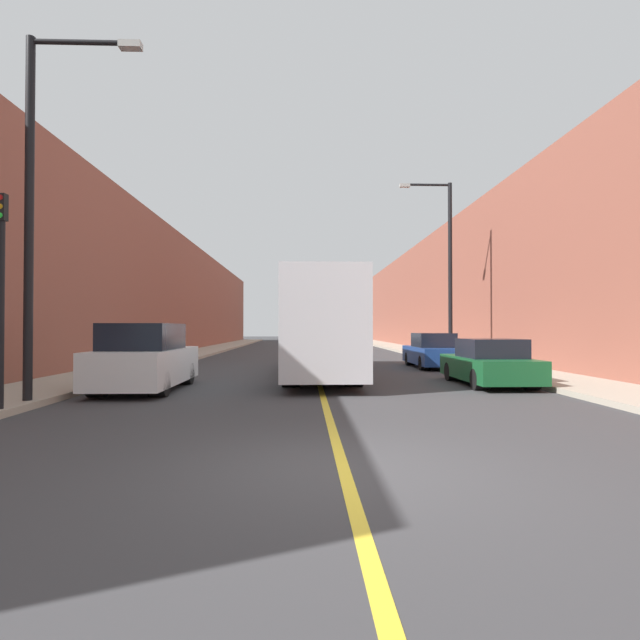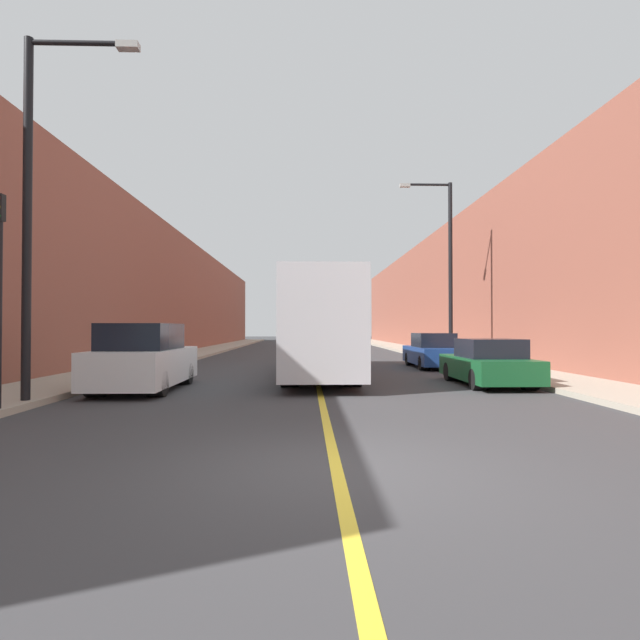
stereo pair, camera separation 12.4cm
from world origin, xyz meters
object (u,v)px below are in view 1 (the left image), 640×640
at_px(street_lamp_right, 446,261).
at_px(traffic_light, 1,292).
at_px(parked_suv_left, 145,360).
at_px(street_lamp_left, 39,194).
at_px(bus, 319,326).
at_px(car_right_near, 489,364).
at_px(car_right_mid, 432,352).

bearing_deg(street_lamp_right, traffic_light, -133.26).
xyz_separation_m(parked_suv_left, street_lamp_right, (11.55, 9.83, 4.21)).
relative_size(street_lamp_left, traffic_light, 1.90).
bearing_deg(parked_suv_left, street_lamp_right, 40.39).
height_order(bus, street_lamp_right, street_lamp_right).
xyz_separation_m(car_right_near, traffic_light, (-11.93, -5.16, 1.87)).
height_order(parked_suv_left, car_right_mid, parked_suv_left).
bearing_deg(parked_suv_left, car_right_near, 5.60).
xyz_separation_m(bus, parked_suv_left, (-5.10, -4.49, -1.00)).
relative_size(car_right_near, traffic_light, 0.98).
bearing_deg(street_lamp_left, car_right_mid, 42.50).
bearing_deg(street_lamp_right, car_right_near, -97.85).
height_order(parked_suv_left, traffic_light, traffic_light).
height_order(bus, street_lamp_left, street_lamp_left).
bearing_deg(traffic_light, parked_suv_left, 68.98).
distance_m(parked_suv_left, street_lamp_left, 5.15).
height_order(bus, car_right_near, bus).
bearing_deg(bus, car_right_near, -33.61).
distance_m(bus, traffic_light, 10.94).
relative_size(car_right_near, street_lamp_left, 0.52).
relative_size(car_right_mid, traffic_light, 1.04).
distance_m(car_right_near, street_lamp_left, 13.15).
relative_size(bus, street_lamp_left, 1.46).
bearing_deg(street_lamp_right, parked_suv_left, -139.61).
xyz_separation_m(bus, traffic_light, (-6.69, -8.64, 0.64)).
bearing_deg(traffic_light, car_right_near, 23.38).
height_order(parked_suv_left, street_lamp_right, street_lamp_right).
distance_m(parked_suv_left, car_right_near, 10.39).
xyz_separation_m(car_right_mid, street_lamp_left, (-11.82, -10.83, 4.12)).
bearing_deg(car_right_mid, bus, -147.25).
bearing_deg(parked_suv_left, bus, 41.38).
bearing_deg(bus, street_lamp_right, 39.58).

